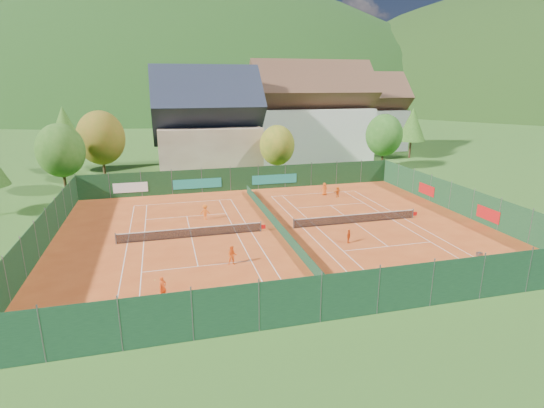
{
  "coord_description": "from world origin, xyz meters",
  "views": [
    {
      "loc": [
        -10.05,
        -36.37,
        13.44
      ],
      "look_at": [
        0.0,
        2.0,
        2.0
      ],
      "focal_mm": 28.0,
      "sensor_mm": 36.0,
      "label": 1
    }
  ],
  "objects": [
    {
      "name": "ground",
      "position": [
        0.0,
        0.0,
        -0.02
      ],
      "size": [
        600.0,
        600.0,
        0.0
      ],
      "primitive_type": "plane",
      "color": "#2B571B",
      "rests_on": "ground"
    },
    {
      "name": "clay_pad",
      "position": [
        0.0,
        0.0,
        0.01
      ],
      "size": [
        40.0,
        32.0,
        0.01
      ],
      "primitive_type": "cube",
      "color": "#BA481B",
      "rests_on": "ground"
    },
    {
      "name": "court_markings_left",
      "position": [
        -8.0,
        0.0,
        0.01
      ],
      "size": [
        11.03,
        23.83,
        0.0
      ],
      "color": "white",
      "rests_on": "ground"
    },
    {
      "name": "court_markings_right",
      "position": [
        8.0,
        0.0,
        0.01
      ],
      "size": [
        11.03,
        23.83,
        0.0
      ],
      "color": "white",
      "rests_on": "ground"
    },
    {
      "name": "tennis_net_left",
      "position": [
        -7.85,
        0.0,
        0.51
      ],
      "size": [
        13.3,
        0.1,
        1.02
      ],
      "color": "#59595B",
      "rests_on": "ground"
    },
    {
      "name": "tennis_net_right",
      "position": [
        8.15,
        0.0,
        0.51
      ],
      "size": [
        13.3,
        0.1,
        1.02
      ],
      "color": "#59595B",
      "rests_on": "ground"
    },
    {
      "name": "court_divider",
      "position": [
        0.0,
        0.0,
        0.5
      ],
      "size": [
        0.03,
        28.8,
        1.0
      ],
      "color": "#143721",
      "rests_on": "ground"
    },
    {
      "name": "fence_north",
      "position": [
        -0.46,
        15.99,
        1.47
      ],
      "size": [
        40.0,
        0.1,
        3.0
      ],
      "color": "#133519",
      "rests_on": "ground"
    },
    {
      "name": "fence_south",
      "position": [
        0.0,
        -16.0,
        1.5
      ],
      "size": [
        40.0,
        0.04,
        3.0
      ],
      "color": "#143922",
      "rests_on": "ground"
    },
    {
      "name": "fence_west",
      "position": [
        -20.0,
        0.0,
        1.5
      ],
      "size": [
        0.04,
        32.0,
        3.0
      ],
      "color": "#14371C",
      "rests_on": "ground"
    },
    {
      "name": "fence_east",
      "position": [
        20.0,
        0.05,
        1.48
      ],
      "size": [
        0.09,
        32.0,
        3.0
      ],
      "color": "#163D1F",
      "rests_on": "ground"
    },
    {
      "name": "chalet",
      "position": [
        -3.0,
        30.0,
        6.62
      ],
      "size": [
        16.2,
        12.0,
        16.0
      ],
      "color": "#D0B392",
      "rests_on": "ground"
    },
    {
      "name": "hotel_block_a",
      "position": [
        16.0,
        36.0,
        7.38
      ],
      "size": [
        21.6,
        11.0,
        17.25
      ],
      "color": "silver",
      "rests_on": "ground"
    },
    {
      "name": "hotel_block_b",
      "position": [
        30.0,
        44.0,
        6.62
      ],
      "size": [
        17.28,
        10.0,
        15.5
      ],
      "color": "silver",
      "rests_on": "ground"
    },
    {
      "name": "tree_west_front",
      "position": [
        -22.0,
        20.0,
        5.39
      ],
      "size": [
        5.72,
        5.72,
        8.69
      ],
      "color": "#49331A",
      "rests_on": "ground"
    },
    {
      "name": "tree_west_mid",
      "position": [
        -18.0,
        26.0,
        6.07
      ],
      "size": [
        6.44,
        6.44,
        9.78
      ],
      "color": "#4D331B",
      "rests_on": "ground"
    },
    {
      "name": "tree_west_back",
      "position": [
        -24.0,
        34.0,
        6.74
      ],
      "size": [
        5.6,
        5.6,
        10.0
      ],
      "color": "#432B17",
      "rests_on": "ground"
    },
    {
      "name": "tree_center",
      "position": [
        6.0,
        22.0,
        4.72
      ],
      "size": [
        5.01,
        5.01,
        7.6
      ],
      "color": "#442718",
      "rests_on": "ground"
    },
    {
      "name": "tree_east_front",
      "position": [
        24.0,
        24.0,
        5.39
      ],
      "size": [
        5.72,
        5.72,
        8.69
      ],
      "color": "#443018",
      "rests_on": "ground"
    },
    {
      "name": "tree_east_mid",
      "position": [
        34.0,
        32.0,
        6.06
      ],
      "size": [
        5.04,
        5.04,
        9.0
      ],
      "color": "#4E2F1B",
      "rests_on": "ground"
    },
    {
      "name": "tree_east_back",
      "position": [
        26.0,
        40.0,
        6.74
      ],
      "size": [
        7.15,
        7.15,
        10.86
      ],
      "color": "#462919",
      "rests_on": "ground"
    },
    {
      "name": "mountain_backdrop",
      "position": [
        28.54,
        233.48,
        -39.64
      ],
      "size": [
        820.0,
        530.0,
        242.0
      ],
      "color": "black",
      "rests_on": "ground"
    },
    {
      "name": "ball_hopper",
      "position": [
        13.29,
        -10.9,
        0.56
      ],
      "size": [
        0.34,
        0.34,
        0.8
      ],
      "color": "slate",
      "rests_on": "ground"
    },
    {
      "name": "loose_ball_0",
      "position": [
        -11.15,
        -8.02,
        0.03
      ],
      "size": [
        0.07,
        0.07,
        0.07
      ],
      "primitive_type": "sphere",
      "color": "#CCD833",
      "rests_on": "ground"
    },
    {
      "name": "loose_ball_1",
      "position": [
        2.66,
        -11.09,
        0.03
      ],
      "size": [
        0.07,
        0.07,
        0.07
      ],
      "primitive_type": "sphere",
      "color": "#CCD833",
      "rests_on": "ground"
    },
    {
      "name": "loose_ball_2",
      "position": [
        -0.04,
        1.15,
        0.03
      ],
      "size": [
        0.07,
        0.07,
        0.07
      ],
      "primitive_type": "sphere",
      "color": "#CCD833",
      "rests_on": "ground"
    },
    {
      "name": "player_left_near",
      "position": [
        -10.6,
        -10.76,
        0.75
      ],
      "size": [
        0.65,
        0.6,
        1.49
      ],
      "primitive_type": "imported",
      "rotation": [
        0.0,
        0.0,
        0.58
      ],
      "color": "#F55015",
      "rests_on": "ground"
    },
    {
      "name": "player_left_mid",
      "position": [
        -5.41,
        -6.74,
        0.76
      ],
      "size": [
        0.81,
        0.66,
        1.52
      ],
      "primitive_type": "imported",
      "rotation": [
        0.0,
        0.0,
        -0.12
      ],
      "color": "#FB6016",
      "rests_on": "ground"
    },
    {
      "name": "player_left_far",
      "position": [
        -6.23,
        4.92,
        0.79
      ],
      "size": [
        1.12,
        0.78,
        1.59
      ],
      "primitive_type": "imported",
      "rotation": [
        0.0,
        0.0,
        2.94
      ],
      "color": "orange",
      "rests_on": "ground"
    },
    {
      "name": "player_right_near",
      "position": [
        5.08,
        -4.77,
        0.62
      ],
      "size": [
        0.72,
        0.72,
        1.23
      ],
      "primitive_type": "imported",
      "rotation": [
        0.0,
        0.0,
        0.78
      ],
      "color": "#E04E13",
      "rests_on": "ground"
    },
    {
      "name": "player_right_far_a",
      "position": [
        9.02,
        10.94,
        0.78
      ],
      "size": [
        0.77,
        0.5,
        1.55
      ],
      "primitive_type": "imported",
      "rotation": [
        0.0,
        0.0,
        3.13
      ],
      "color": "#CC4F12",
      "rests_on": "ground"
    },
    {
      "name": "player_right_far_b",
      "position": [
        10.2,
        9.61,
        0.65
      ],
      "size": [
        1.26,
        0.79,
        1.3
      ],
      "primitive_type": "imported",
      "rotation": [
        0.0,
        0.0,
        3.51
      ],
      "color": "orange",
      "rests_on": "ground"
    }
  ]
}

